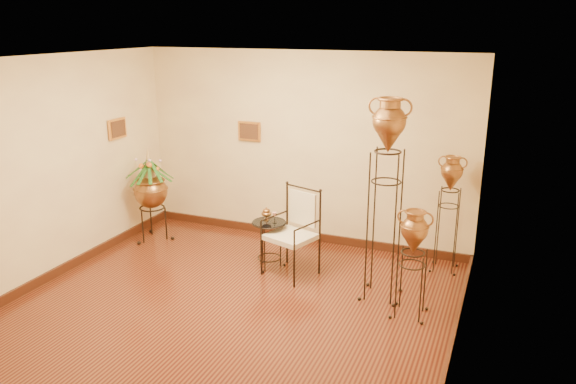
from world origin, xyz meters
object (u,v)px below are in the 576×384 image
at_px(planter_urn, 151,188).
at_px(armchair, 290,233).
at_px(amphora_mid, 448,213).
at_px(side_table, 269,243).
at_px(amphora_tall, 385,199).

bearing_deg(planter_urn, armchair, -8.99).
height_order(amphora_mid, planter_urn, amphora_mid).
height_order(planter_urn, side_table, planter_urn).
xyz_separation_m(planter_urn, side_table, (2.04, -0.27, -0.47)).
bearing_deg(side_table, amphora_mid, 20.21).
distance_m(planter_urn, armchair, 2.44).
distance_m(amphora_mid, armchair, 2.07).
xyz_separation_m(amphora_mid, side_table, (-2.19, -0.81, -0.46)).
bearing_deg(side_table, amphora_tall, -9.70).
relative_size(amphora_mid, side_table, 1.93).
height_order(amphora_tall, armchair, amphora_tall).
relative_size(amphora_tall, armchair, 2.12).
xyz_separation_m(armchair, side_table, (-0.35, 0.11, -0.23)).
height_order(amphora_tall, amphora_mid, amphora_tall).
distance_m(amphora_tall, planter_urn, 3.69).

